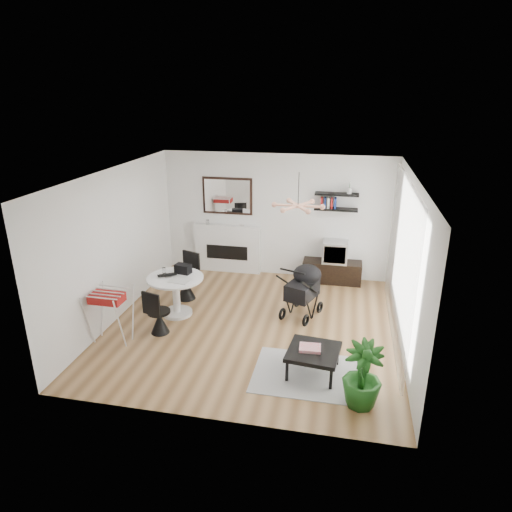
% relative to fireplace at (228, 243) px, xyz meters
% --- Properties ---
extents(floor, '(5.00, 5.00, 0.00)m').
position_rel_fireplace_xyz_m(floor, '(1.10, -2.42, -0.69)').
color(floor, brown).
rests_on(floor, ground).
extents(ceiling, '(5.00, 5.00, 0.00)m').
position_rel_fireplace_xyz_m(ceiling, '(1.10, -2.42, 2.01)').
color(ceiling, white).
rests_on(ceiling, wall_back).
extents(wall_back, '(5.00, 0.00, 5.00)m').
position_rel_fireplace_xyz_m(wall_back, '(1.10, 0.08, 0.66)').
color(wall_back, white).
rests_on(wall_back, floor).
extents(wall_left, '(0.00, 5.00, 5.00)m').
position_rel_fireplace_xyz_m(wall_left, '(-1.40, -2.42, 0.66)').
color(wall_left, white).
rests_on(wall_left, floor).
extents(wall_right, '(0.00, 5.00, 5.00)m').
position_rel_fireplace_xyz_m(wall_right, '(3.60, -2.42, 0.66)').
color(wall_right, white).
rests_on(wall_right, floor).
extents(sheer_curtain, '(0.04, 3.60, 2.60)m').
position_rel_fireplace_xyz_m(sheer_curtain, '(3.50, -2.22, 0.66)').
color(sheer_curtain, white).
rests_on(sheer_curtain, wall_right).
extents(fireplace, '(1.50, 0.17, 2.16)m').
position_rel_fireplace_xyz_m(fireplace, '(0.00, 0.00, 0.00)').
color(fireplace, white).
rests_on(fireplace, floor).
extents(shelf_lower, '(0.90, 0.25, 0.04)m').
position_rel_fireplace_xyz_m(shelf_lower, '(2.37, -0.05, 0.91)').
color(shelf_lower, black).
rests_on(shelf_lower, wall_back).
extents(shelf_upper, '(0.90, 0.25, 0.04)m').
position_rel_fireplace_xyz_m(shelf_upper, '(2.37, -0.05, 1.23)').
color(shelf_upper, black).
rests_on(shelf_upper, wall_back).
extents(pendant_lamp, '(0.90, 0.90, 0.10)m').
position_rel_fireplace_xyz_m(pendant_lamp, '(1.80, -2.12, 1.46)').
color(pendant_lamp, tan).
rests_on(pendant_lamp, ceiling).
extents(tv_console, '(1.25, 0.44, 0.47)m').
position_rel_fireplace_xyz_m(tv_console, '(2.37, -0.15, -0.45)').
color(tv_console, black).
rests_on(tv_console, floor).
extents(crt_tv, '(0.53, 0.46, 0.46)m').
position_rel_fireplace_xyz_m(crt_tv, '(2.41, -0.16, 0.01)').
color(crt_tv, '#BDBDBF').
rests_on(crt_tv, tv_console).
extents(dining_table, '(1.03, 1.03, 0.75)m').
position_rel_fireplace_xyz_m(dining_table, '(-0.38, -2.28, -0.19)').
color(dining_table, white).
rests_on(dining_table, floor).
extents(laptop, '(0.41, 0.37, 0.03)m').
position_rel_fireplace_xyz_m(laptop, '(-0.51, -2.30, 0.08)').
color(laptop, black).
rests_on(laptop, dining_table).
extents(black_bag, '(0.32, 0.23, 0.17)m').
position_rel_fireplace_xyz_m(black_bag, '(-0.30, -2.07, 0.15)').
color(black_bag, black).
rests_on(black_bag, dining_table).
extents(newspaper, '(0.39, 0.34, 0.01)m').
position_rel_fireplace_xyz_m(newspaper, '(-0.24, -2.41, 0.07)').
color(newspaper, silver).
rests_on(newspaper, dining_table).
extents(drinking_glass, '(0.07, 0.07, 0.11)m').
position_rel_fireplace_xyz_m(drinking_glass, '(-0.65, -2.14, 0.12)').
color(drinking_glass, white).
rests_on(drinking_glass, dining_table).
extents(chair_far, '(0.49, 0.50, 0.94)m').
position_rel_fireplace_xyz_m(chair_far, '(-0.44, -1.58, -0.39)').
color(chair_far, black).
rests_on(chair_far, floor).
extents(chair_near, '(0.42, 0.43, 0.82)m').
position_rel_fireplace_xyz_m(chair_near, '(-0.43, -3.00, -0.43)').
color(chair_near, black).
rests_on(chair_near, floor).
extents(drying_rack, '(0.62, 0.58, 0.92)m').
position_rel_fireplace_xyz_m(drying_rack, '(-1.08, -3.40, -0.20)').
color(drying_rack, white).
rests_on(drying_rack, floor).
extents(stroller, '(0.78, 0.96, 1.06)m').
position_rel_fireplace_xyz_m(stroller, '(1.92, -1.80, -0.23)').
color(stroller, black).
rests_on(stroller, floor).
extents(rug, '(1.67, 1.21, 0.01)m').
position_rel_fireplace_xyz_m(rug, '(2.24, -3.71, -0.68)').
color(rug, gray).
rests_on(rug, floor).
extents(coffee_table, '(0.81, 0.81, 0.38)m').
position_rel_fireplace_xyz_m(coffee_table, '(2.26, -3.65, -0.34)').
color(coffee_table, black).
rests_on(coffee_table, rug).
extents(magazines, '(0.32, 0.26, 0.04)m').
position_rel_fireplace_xyz_m(magazines, '(2.21, -3.64, -0.27)').
color(magazines, '#D4354A').
rests_on(magazines, coffee_table).
extents(potted_plant, '(0.53, 0.53, 0.92)m').
position_rel_fireplace_xyz_m(potted_plant, '(2.94, -4.24, -0.22)').
color(potted_plant, '#1A5017').
rests_on(potted_plant, floor).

